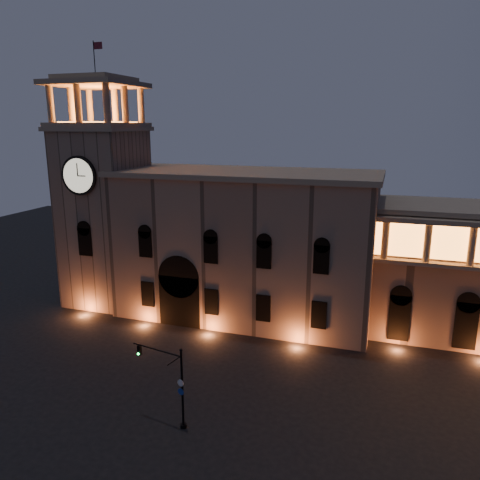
{
  "coord_description": "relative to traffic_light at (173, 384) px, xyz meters",
  "views": [
    {
      "loc": [
        14.23,
        -29.73,
        22.74
      ],
      "look_at": [
        -0.67,
        16.0,
        10.87
      ],
      "focal_mm": 35.0,
      "sensor_mm": 36.0,
      "label": 1
    }
  ],
  "objects": [
    {
      "name": "ground",
      "position": [
        0.53,
        0.87,
        -3.5
      ],
      "size": [
        160.0,
        160.0,
        0.0
      ],
      "primitive_type": "plane",
      "color": "black",
      "rests_on": "ground"
    },
    {
      "name": "government_building",
      "position": [
        -1.55,
        22.8,
        5.27
      ],
      "size": [
        30.8,
        12.8,
        17.6
      ],
      "color": "#8F735D",
      "rests_on": "ground"
    },
    {
      "name": "traffic_light",
      "position": [
        0.0,
        0.0,
        0.0
      ],
      "size": [
        4.79,
        1.19,
        6.67
      ],
      "rotation": [
        0.0,
        0.0,
        -0.19
      ],
      "color": "black",
      "rests_on": "ground"
    },
    {
      "name": "clock_tower",
      "position": [
        -19.97,
        21.85,
        9.0
      ],
      "size": [
        9.8,
        9.8,
        32.4
      ],
      "color": "#8F735D",
      "rests_on": "ground"
    }
  ]
}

